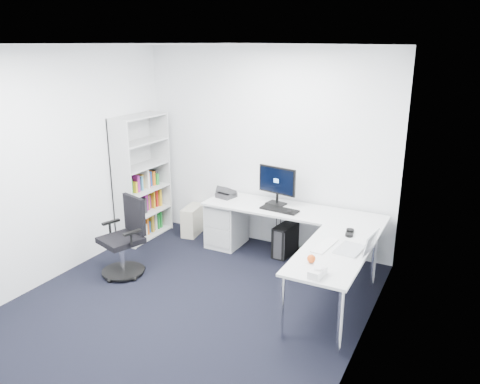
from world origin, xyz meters
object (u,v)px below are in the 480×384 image
at_px(bookshelf, 142,178).
at_px(monitor, 277,185).
at_px(task_chair, 121,238).
at_px(l_desk, 281,243).
at_px(laptop, 350,239).

height_order(bookshelf, monitor, bookshelf).
bearing_deg(task_chair, l_desk, 49.84).
relative_size(task_chair, laptop, 2.71).
relative_size(l_desk, laptop, 6.64).
bearing_deg(laptop, task_chair, -163.20).
height_order(l_desk, monitor, monitor).
bearing_deg(bookshelf, l_desk, -1.32).
bearing_deg(l_desk, task_chair, -148.01).
bearing_deg(task_chair, laptop, 27.77).
distance_m(l_desk, bookshelf, 2.24).
relative_size(l_desk, monitor, 4.29).
bearing_deg(task_chair, monitor, 63.76).
xyz_separation_m(monitor, laptop, (1.24, -0.99, -0.14)).
bearing_deg(monitor, l_desk, -47.48).
height_order(l_desk, bookshelf, bookshelf).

